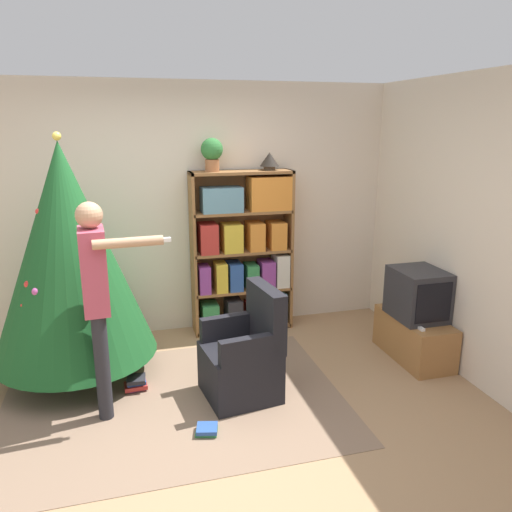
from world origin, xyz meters
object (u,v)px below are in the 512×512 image
at_px(christmas_tree, 68,253).
at_px(armchair, 245,359).
at_px(potted_plant, 212,152).
at_px(standing_person, 97,292).
at_px(table_lamp, 269,160).
at_px(bookshelf, 245,253).
at_px(television, 418,294).

height_order(christmas_tree, armchair, christmas_tree).
distance_m(armchair, potted_plant, 2.08).
bearing_deg(armchair, standing_person, -99.55).
relative_size(christmas_tree, table_lamp, 10.60).
relative_size(christmas_tree, potted_plant, 6.45).
bearing_deg(armchair, table_lamp, 148.26).
bearing_deg(table_lamp, bookshelf, -178.02).
distance_m(christmas_tree, armchair, 1.72).
bearing_deg(standing_person, television, 89.95).
relative_size(television, christmas_tree, 0.24).
distance_m(standing_person, potted_plant, 1.96).
relative_size(christmas_tree, standing_person, 1.28).
bearing_deg(christmas_tree, television, -8.80).
relative_size(television, armchair, 0.55).
relative_size(bookshelf, table_lamp, 8.57).
height_order(potted_plant, table_lamp, potted_plant).
height_order(armchair, standing_person, standing_person).
height_order(bookshelf, standing_person, bookshelf).
relative_size(bookshelf, armchair, 1.86).
distance_m(christmas_tree, standing_person, 0.72).
relative_size(bookshelf, potted_plant, 5.21).
distance_m(christmas_tree, potted_plant, 1.69).
relative_size(television, standing_person, 0.31).
xyz_separation_m(christmas_tree, potted_plant, (1.36, 0.65, 0.77)).
xyz_separation_m(christmas_tree, armchair, (1.34, -0.70, -0.81)).
bearing_deg(standing_person, christmas_tree, -163.90).
height_order(bookshelf, christmas_tree, christmas_tree).
bearing_deg(christmas_tree, armchair, -27.54).
bearing_deg(christmas_tree, table_lamp, 18.50).
bearing_deg(armchair, potted_plant, 171.90).
bearing_deg(television, potted_plant, 146.58).
distance_m(bookshelf, christmas_tree, 1.83).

